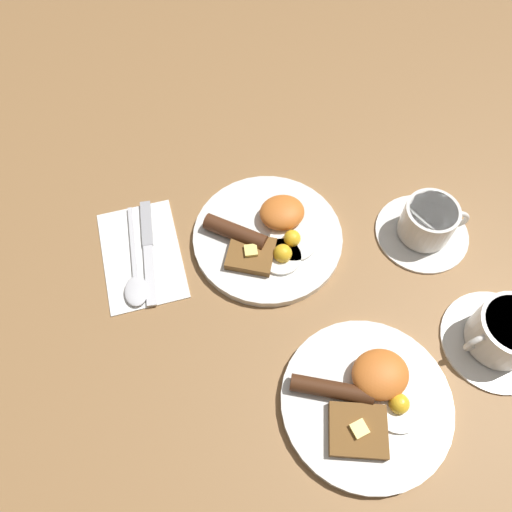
{
  "coord_description": "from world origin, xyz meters",
  "views": [
    {
      "loc": [
        0.14,
        0.41,
        0.7
      ],
      "look_at": [
        0.03,
        0.04,
        0.03
      ],
      "focal_mm": 35.0,
      "sensor_mm": 36.0,
      "label": 1
    }
  ],
  "objects_px": {
    "teacup_far": "(503,334)",
    "spoon": "(136,281)",
    "breakfast_plate_near": "(268,236)",
    "breakfast_plate_far": "(368,399)",
    "teacup_near": "(427,224)",
    "knife": "(148,245)"
  },
  "relations": [
    {
      "from": "teacup_far",
      "to": "spoon",
      "type": "relative_size",
      "value": 0.85
    },
    {
      "from": "teacup_near",
      "to": "spoon",
      "type": "distance_m",
      "value": 0.47
    },
    {
      "from": "teacup_far",
      "to": "spoon",
      "type": "xyz_separation_m",
      "value": [
        0.49,
        -0.25,
        -0.02
      ]
    },
    {
      "from": "spoon",
      "to": "breakfast_plate_near",
      "type": "bearing_deg",
      "value": 100.0
    },
    {
      "from": "breakfast_plate_far",
      "to": "spoon",
      "type": "relative_size",
      "value": 1.26
    },
    {
      "from": "breakfast_plate_near",
      "to": "spoon",
      "type": "xyz_separation_m",
      "value": [
        0.22,
        0.02,
        -0.01
      ]
    },
    {
      "from": "teacup_near",
      "to": "knife",
      "type": "distance_m",
      "value": 0.45
    },
    {
      "from": "breakfast_plate_near",
      "to": "spoon",
      "type": "relative_size",
      "value": 1.31
    },
    {
      "from": "breakfast_plate_near",
      "to": "teacup_far",
      "type": "bearing_deg",
      "value": 135.23
    },
    {
      "from": "breakfast_plate_near",
      "to": "breakfast_plate_far",
      "type": "bearing_deg",
      "value": 99.95
    },
    {
      "from": "breakfast_plate_far",
      "to": "knife",
      "type": "bearing_deg",
      "value": -53.98
    },
    {
      "from": "breakfast_plate_near",
      "to": "teacup_far",
      "type": "xyz_separation_m",
      "value": [
        -0.27,
        0.26,
        0.02
      ]
    },
    {
      "from": "teacup_near",
      "to": "knife",
      "type": "xyz_separation_m",
      "value": [
        0.44,
        -0.11,
        -0.02
      ]
    },
    {
      "from": "breakfast_plate_far",
      "to": "spoon",
      "type": "distance_m",
      "value": 0.39
    },
    {
      "from": "teacup_far",
      "to": "spoon",
      "type": "distance_m",
      "value": 0.55
    },
    {
      "from": "teacup_near",
      "to": "knife",
      "type": "height_order",
      "value": "teacup_near"
    },
    {
      "from": "breakfast_plate_near",
      "to": "teacup_near",
      "type": "relative_size",
      "value": 1.59
    },
    {
      "from": "breakfast_plate_far",
      "to": "teacup_far",
      "type": "xyz_separation_m",
      "value": [
        -0.22,
        -0.03,
        0.02
      ]
    },
    {
      "from": "teacup_near",
      "to": "spoon",
      "type": "height_order",
      "value": "teacup_near"
    },
    {
      "from": "spoon",
      "to": "knife",
      "type": "bearing_deg",
      "value": 158.82
    },
    {
      "from": "breakfast_plate_near",
      "to": "teacup_far",
      "type": "height_order",
      "value": "teacup_far"
    },
    {
      "from": "breakfast_plate_far",
      "to": "knife",
      "type": "height_order",
      "value": "breakfast_plate_far"
    }
  ]
}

